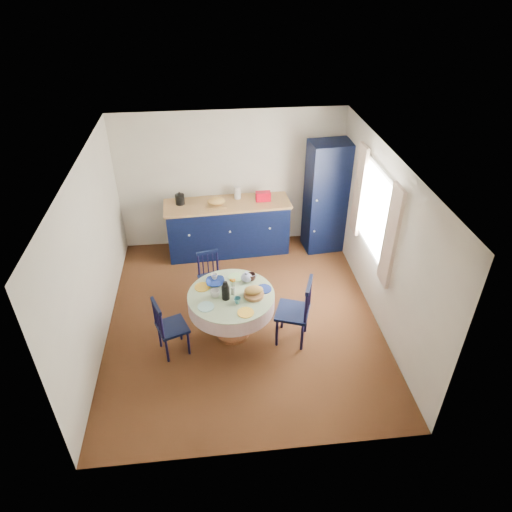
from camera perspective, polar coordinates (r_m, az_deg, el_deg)
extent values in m
plane|color=black|center=(7.02, -1.64, -7.66)|extent=(4.50, 4.50, 0.00)
plane|color=white|center=(5.67, -2.05, 11.56)|extent=(4.50, 4.50, 0.00)
cube|color=beige|center=(8.23, -3.13, 9.45)|extent=(4.00, 0.02, 2.50)
cube|color=beige|center=(6.45, -19.81, -0.19)|extent=(0.02, 4.50, 2.50)
cube|color=beige|center=(6.68, 15.55, 1.91)|extent=(0.02, 4.50, 2.50)
plane|color=white|center=(6.80, 15.00, 5.03)|extent=(0.00, 1.20, 1.20)
cube|color=silver|center=(6.19, 16.48, 2.26)|extent=(0.05, 0.34, 1.45)
cube|color=silver|center=(7.33, 12.74, 8.01)|extent=(0.05, 0.34, 1.45)
cube|color=black|center=(8.28, -3.50, 3.49)|extent=(2.17, 0.76, 0.94)
cube|color=#A56B4B|center=(8.04, -3.62, 6.51)|extent=(2.23, 0.80, 0.04)
cube|color=#9D0213|center=(8.10, 0.84, 7.59)|extent=(0.27, 0.15, 0.16)
cube|color=#A56B4B|center=(7.94, -4.93, 6.31)|extent=(0.35, 0.26, 0.02)
ellipsoid|color=tan|center=(7.90, -4.96, 6.80)|extent=(0.31, 0.20, 0.13)
cylinder|color=silver|center=(8.15, -2.40, 7.96)|extent=(0.12, 0.12, 0.22)
cube|color=black|center=(8.22, 8.82, 7.23)|extent=(0.76, 0.58, 2.03)
cylinder|color=white|center=(7.89, 7.38, 6.98)|extent=(0.04, 0.02, 0.04)
cylinder|color=white|center=(8.18, 7.07, 3.18)|extent=(0.04, 0.02, 0.04)
cylinder|color=#512A17|center=(6.75, -2.95, -9.45)|extent=(0.49, 0.49, 0.05)
cylinder|color=#512A17|center=(6.53, -3.03, -7.33)|extent=(0.10, 0.10, 0.65)
cylinder|color=#512A17|center=(6.31, -3.13, -5.00)|extent=(1.14, 1.14, 0.03)
cylinder|color=white|center=(6.37, -3.10, -5.67)|extent=(1.20, 1.20, 0.22)
cylinder|color=beige|center=(6.29, -3.13, -4.86)|extent=(1.20, 1.20, 0.01)
cylinder|color=#91C9C5|center=(6.11, -6.29, -6.32)|extent=(0.22, 0.22, 0.01)
cylinder|color=yellow|center=(5.98, -1.31, -7.08)|extent=(0.22, 0.22, 0.01)
cylinder|color=navy|center=(6.37, 0.97, -4.14)|extent=(0.22, 0.22, 0.01)
cylinder|color=#94C984|center=(6.59, -2.51, -2.66)|extent=(0.22, 0.22, 0.01)
cylinder|color=yellow|center=(6.45, -6.73, -3.87)|extent=(0.22, 0.22, 0.01)
cylinder|color=#9E6E3F|center=(6.24, -0.28, -4.85)|extent=(0.28, 0.28, 0.05)
ellipsoid|color=tan|center=(6.19, -0.28, -4.27)|extent=(0.26, 0.16, 0.11)
cube|color=silver|center=(6.33, -3.74, -4.35)|extent=(0.10, 0.07, 0.04)
cylinder|color=black|center=(6.39, -8.43, -10.70)|extent=(0.03, 0.03, 0.41)
cylinder|color=black|center=(6.62, -9.43, -8.92)|extent=(0.03, 0.03, 0.41)
cylinder|color=black|center=(6.34, -11.05, -11.52)|extent=(0.03, 0.03, 0.41)
cylinder|color=black|center=(6.57, -11.95, -9.69)|extent=(0.03, 0.03, 0.41)
cube|color=black|center=(6.32, -10.42, -8.73)|extent=(0.50, 0.51, 0.04)
cylinder|color=black|center=(6.03, -11.69, -8.55)|extent=(0.03, 0.03, 0.46)
cylinder|color=black|center=(6.27, -12.60, -6.74)|extent=(0.03, 0.03, 0.46)
cube|color=black|center=(6.01, -12.39, -6.13)|extent=(0.17, 0.35, 0.06)
cylinder|color=black|center=(6.09, -11.89, -8.24)|extent=(0.02, 0.02, 0.38)
cylinder|color=black|center=(6.16, -12.13, -7.76)|extent=(0.02, 0.02, 0.38)
cylinder|color=black|center=(6.22, -12.37, -7.28)|extent=(0.02, 0.02, 0.38)
cylinder|color=black|center=(7.13, -6.38, -5.15)|extent=(0.03, 0.03, 0.38)
cylinder|color=black|center=(7.18, -4.06, -4.65)|extent=(0.03, 0.03, 0.38)
cylinder|color=black|center=(7.34, -6.93, -3.83)|extent=(0.03, 0.03, 0.38)
cylinder|color=black|center=(7.40, -4.68, -3.36)|extent=(0.03, 0.03, 0.38)
cube|color=black|center=(7.13, -5.60, -2.92)|extent=(0.44, 0.43, 0.04)
cylinder|color=black|center=(7.11, -7.20, -1.07)|extent=(0.03, 0.03, 0.42)
cylinder|color=black|center=(7.16, -4.87, -0.61)|extent=(0.03, 0.03, 0.42)
cube|color=black|center=(7.03, -6.12, 0.46)|extent=(0.33, 0.11, 0.05)
cylinder|color=black|center=(7.13, -6.64, -1.08)|extent=(0.02, 0.02, 0.35)
cylinder|color=black|center=(7.14, -6.02, -0.96)|extent=(0.02, 0.02, 0.35)
cylinder|color=black|center=(7.16, -5.41, -0.83)|extent=(0.02, 0.02, 0.35)
cylinder|color=black|center=(6.70, 3.29, -7.39)|extent=(0.04, 0.04, 0.48)
cylinder|color=black|center=(6.43, 2.63, -9.54)|extent=(0.04, 0.04, 0.48)
cylinder|color=black|center=(6.67, 6.29, -7.84)|extent=(0.04, 0.04, 0.48)
cylinder|color=black|center=(6.39, 5.77, -10.02)|extent=(0.04, 0.04, 0.48)
cube|color=black|center=(6.37, 4.60, -6.97)|extent=(0.57, 0.59, 0.04)
cylinder|color=black|center=(6.33, 6.77, -4.34)|extent=(0.04, 0.04, 0.53)
cylinder|color=black|center=(6.04, 6.26, -6.49)|extent=(0.04, 0.04, 0.53)
cube|color=black|center=(6.04, 6.67, -3.61)|extent=(0.19, 0.41, 0.07)
cylinder|color=black|center=(6.28, 6.64, -4.99)|extent=(0.02, 0.02, 0.44)
cylinder|color=black|center=(6.20, 6.51, -5.55)|extent=(0.02, 0.02, 0.44)
cylinder|color=black|center=(6.12, 6.37, -6.12)|extent=(0.02, 0.02, 0.44)
imported|color=silver|center=(6.24, -5.14, -4.68)|extent=(0.13, 0.13, 0.10)
imported|color=#35737C|center=(6.12, -2.34, -5.56)|extent=(0.09, 0.09, 0.09)
imported|color=black|center=(6.51, -0.62, -2.66)|extent=(0.13, 0.13, 0.11)
imported|color=silver|center=(6.55, -5.22, -2.61)|extent=(0.10, 0.10, 0.09)
imported|color=navy|center=(6.47, -5.10, -3.30)|extent=(0.26, 0.26, 0.06)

